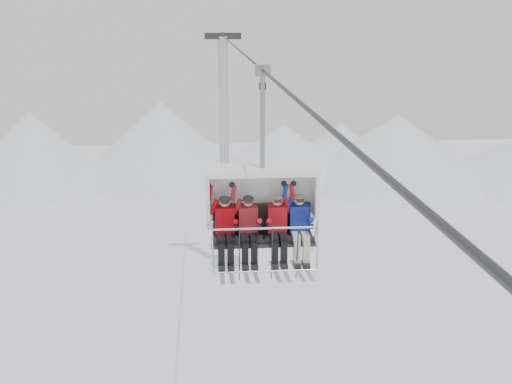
{
  "coord_description": "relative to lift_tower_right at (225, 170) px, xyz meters",
  "views": [
    {
      "loc": [
        -1.15,
        -13.97,
        14.28
      ],
      "look_at": [
        0.0,
        0.0,
        10.46
      ],
      "focal_mm": 45.0,
      "sensor_mm": 36.0,
      "label": 1
    }
  ],
  "objects": [
    {
      "name": "chairlift_carrier",
      "position": [
        0.0,
        -23.43,
        4.87
      ],
      "size": [
        2.25,
        1.17,
        3.98
      ],
      "color": "black",
      "rests_on": "haul_cable"
    },
    {
      "name": "skier_far_left",
      "position": [
        -0.77,
        -23.74,
        4.41
      ],
      "size": [
        0.39,
        1.69,
        1.55
      ],
      "color": "#BD040E",
      "rests_on": "chairlift_carrier"
    },
    {
      "name": "lift_tower_right",
      "position": [
        0.0,
        0.0,
        0.0
      ],
      "size": [
        2.0,
        1.8,
        13.48
      ],
      "color": "#B3B5BA",
      "rests_on": "ground"
    },
    {
      "name": "skier_center_right",
      "position": [
        0.3,
        -23.74,
        4.41
      ],
      "size": [
        0.39,
        1.69,
        1.55
      ],
      "color": "red",
      "rests_on": "chairlift_carrier"
    },
    {
      "name": "haul_cable",
      "position": [
        0.0,
        -22.0,
        7.52
      ],
      "size": [
        0.06,
        50.0,
        0.06
      ],
      "primitive_type": "cylinder",
      "rotation": [
        1.57,
        0.0,
        0.0
      ],
      "color": "#2C2C31",
      "rests_on": "lift_tower_left"
    },
    {
      "name": "skier_center_left",
      "position": [
        -0.3,
        -23.74,
        4.41
      ],
      "size": [
        0.39,
        1.69,
        1.55
      ],
      "color": "#A51E22",
      "rests_on": "chairlift_carrier"
    },
    {
      "name": "skier_far_right",
      "position": [
        0.74,
        -23.74,
        4.41
      ],
      "size": [
        0.39,
        1.69,
        1.55
      ],
      "color": "#162697",
      "rests_on": "chairlift_carrier"
    },
    {
      "name": "ridgeline",
      "position": [
        -1.58,
        20.05,
        -2.94
      ],
      "size": [
        72.0,
        21.0,
        7.0
      ],
      "color": "white",
      "rests_on": "ground"
    }
  ]
}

